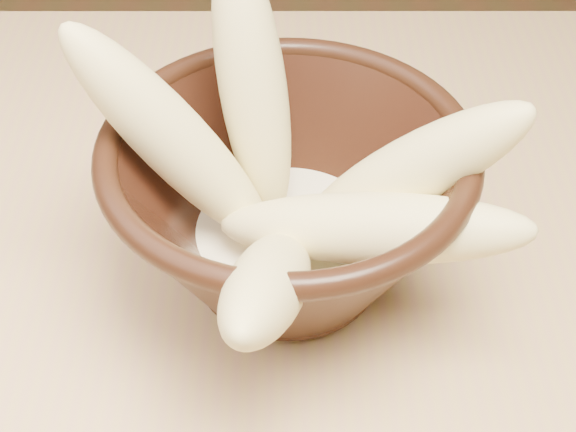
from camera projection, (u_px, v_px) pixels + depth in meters
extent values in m
cube|color=tan|center=(559.00, 354.00, 0.52)|extent=(1.20, 0.80, 0.04)
cylinder|color=tan|center=(6.00, 310.00, 1.03)|extent=(0.05, 0.05, 0.71)
cylinder|color=black|center=(288.00, 273.00, 0.54)|extent=(0.10, 0.10, 0.01)
cylinder|color=black|center=(288.00, 250.00, 0.52)|extent=(0.10, 0.10, 0.01)
torus|color=black|center=(288.00, 148.00, 0.46)|extent=(0.23, 0.23, 0.02)
cylinder|color=#F6E9C6|center=(288.00, 238.00, 0.52)|extent=(0.13, 0.13, 0.02)
ellipsoid|color=#E8D989|center=(253.00, 88.00, 0.49)|extent=(0.08, 0.11, 0.18)
ellipsoid|color=#E8D989|center=(173.00, 140.00, 0.47)|extent=(0.15, 0.06, 0.17)
ellipsoid|color=#E8D989|center=(410.00, 173.00, 0.47)|extent=(0.15, 0.08, 0.14)
ellipsoid|color=#E8D989|center=(369.00, 228.00, 0.46)|extent=(0.19, 0.09, 0.08)
ellipsoid|color=#E8D989|center=(269.00, 283.00, 0.42)|extent=(0.07, 0.17, 0.13)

